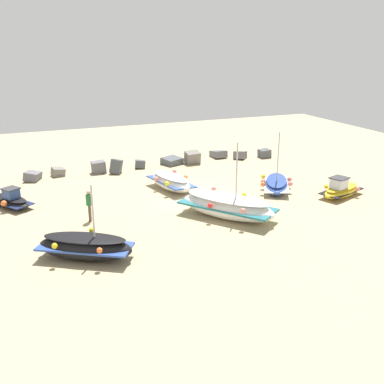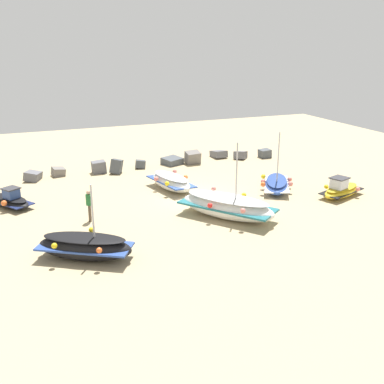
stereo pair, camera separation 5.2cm
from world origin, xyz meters
TOP-DOWN VIEW (x-y plane):
  - ground_plane at (0.00, 0.00)m, footprint 51.98×51.98m
  - fishing_boat_0 at (-10.62, 2.55)m, footprint 2.69×3.24m
  - fishing_boat_1 at (0.22, -3.67)m, footprint 4.77×5.50m
  - fishing_boat_2 at (8.28, -3.13)m, footprint 3.44×2.25m
  - fishing_boat_3 at (-7.71, -5.76)m, footprint 4.39×3.49m
  - fishing_boat_4 at (-0.93, 2.13)m, footprint 2.42×4.06m
  - fishing_boat_5 at (5.31, -0.48)m, footprint 3.26×4.08m
  - person_walking at (-6.75, -1.42)m, footprint 0.32×0.32m
  - breakwater_rocks at (0.33, 7.82)m, footprint 19.26×2.77m

SIDE VIEW (x-z plane):
  - ground_plane at x=0.00m, z-range 0.00..0.00m
  - breakwater_rocks at x=0.33m, z-range -0.27..0.97m
  - fishing_boat_0 at x=-10.62m, z-range -0.21..0.98m
  - fishing_boat_5 at x=5.31m, z-range -1.54..2.33m
  - fishing_boat_2 at x=8.28m, z-range -0.22..1.08m
  - fishing_boat_4 at x=-0.93m, z-range 0.00..1.06m
  - fishing_boat_3 at x=-7.71m, z-range -1.13..2.32m
  - fishing_boat_1 at x=0.22m, z-range -1.45..2.77m
  - person_walking at x=-6.75m, z-range 0.14..1.86m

